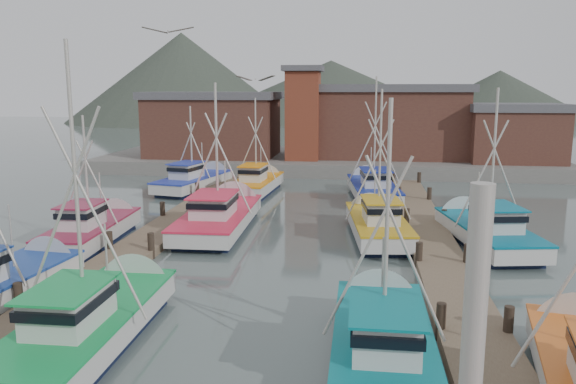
# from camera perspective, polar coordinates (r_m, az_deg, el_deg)

# --- Properties ---
(ground) EXTENTS (260.00, 260.00, 0.00)m
(ground) POSITION_cam_1_polar(r_m,az_deg,el_deg) (20.54, -2.78, -11.49)
(ground) COLOR #455350
(ground) RESTS_ON ground
(dock_left) EXTENTS (2.30, 46.00, 1.50)m
(dock_left) POSITION_cam_1_polar(r_m,az_deg,el_deg) (26.15, -16.51, -6.57)
(dock_left) COLOR brown
(dock_left) RESTS_ON ground
(dock_right) EXTENTS (2.30, 46.00, 1.50)m
(dock_right) POSITION_cam_1_polar(r_m,az_deg,el_deg) (24.23, 15.70, -7.89)
(dock_right) COLOR brown
(dock_right) RESTS_ON ground
(quay) EXTENTS (44.00, 16.00, 1.20)m
(quay) POSITION_cam_1_polar(r_m,az_deg,el_deg) (56.29, 3.97, 3.18)
(quay) COLOR gray
(quay) RESTS_ON ground
(shed_left) EXTENTS (12.72, 8.48, 6.20)m
(shed_left) POSITION_cam_1_polar(r_m,az_deg,el_deg) (55.75, -7.56, 6.90)
(shed_left) COLOR #553226
(shed_left) RESTS_ON quay
(shed_center) EXTENTS (14.84, 9.54, 6.90)m
(shed_center) POSITION_cam_1_polar(r_m,az_deg,el_deg) (55.88, 10.22, 7.19)
(shed_center) COLOR #553226
(shed_center) RESTS_ON quay
(shed_right) EXTENTS (8.48, 6.36, 5.20)m
(shed_right) POSITION_cam_1_polar(r_m,az_deg,el_deg) (54.58, 22.00, 5.64)
(shed_right) COLOR #553226
(shed_right) RESTS_ON quay
(lookout_tower) EXTENTS (3.60, 3.60, 8.50)m
(lookout_tower) POSITION_cam_1_polar(r_m,az_deg,el_deg) (52.07, 1.53, 8.08)
(lookout_tower) COLOR brown
(lookout_tower) RESTS_ON quay
(distant_hills) EXTENTS (175.00, 140.00, 42.00)m
(distant_hills) POSITION_cam_1_polar(r_m,az_deg,el_deg) (142.46, 1.01, 7.32)
(distant_hills) COLOR #3E463A
(distant_hills) RESTS_ON ground
(boat_4) EXTENTS (3.87, 8.91, 9.74)m
(boat_4) POSITION_cam_1_polar(r_m,az_deg,el_deg) (18.70, -18.91, -12.06)
(boat_4) COLOR black
(boat_4) RESTS_ON ground
(boat_5) EXTENTS (3.30, 8.65, 8.15)m
(boat_5) POSITION_cam_1_polar(r_m,az_deg,el_deg) (16.59, 9.53, -14.60)
(boat_5) COLOR black
(boat_5) RESTS_ON ground
(boat_8) EXTENTS (3.71, 10.32, 8.95)m
(boat_8) POSITION_cam_1_polar(r_m,az_deg,el_deg) (31.58, -6.78, -2.43)
(boat_8) COLOR black
(boat_8) RESTS_ON ground
(boat_9) EXTENTS (3.54, 8.74, 8.36)m
(boat_9) POSITION_cam_1_polar(r_m,az_deg,el_deg) (30.04, 8.96, -3.15)
(boat_9) COLOR black
(boat_9) RESTS_ON ground
(boat_10) EXTENTS (2.95, 8.23, 7.05)m
(boat_10) POSITION_cam_1_polar(r_m,az_deg,el_deg) (30.19, -18.99, -3.54)
(boat_10) COLOR black
(boat_10) RESTS_ON ground
(boat_11) EXTENTS (4.20, 9.13, 8.47)m
(boat_11) POSITION_cam_1_polar(r_m,az_deg,el_deg) (29.89, 19.21, -3.68)
(boat_11) COLOR black
(boat_11) RESTS_ON ground
(boat_12) EXTENTS (3.10, 8.35, 7.69)m
(boat_12) POSITION_cam_1_polar(r_m,az_deg,el_deg) (42.31, -3.04, 0.90)
(boat_12) COLOR black
(boat_12) RESTS_ON ground
(boat_13) EXTENTS (3.90, 9.51, 9.31)m
(boat_13) POSITION_cam_1_polar(r_m,az_deg,el_deg) (40.62, 8.54, 0.40)
(boat_13) COLOR black
(boat_13) RESTS_ON ground
(boat_14) EXTENTS (4.43, 9.20, 7.16)m
(boat_14) POSITION_cam_1_polar(r_m,az_deg,el_deg) (44.08, -9.25, 1.16)
(boat_14) COLOR black
(boat_14) RESTS_ON ground
(gull_near) EXTENTS (1.54, 0.66, 0.24)m
(gull_near) POSITION_cam_1_polar(r_m,az_deg,el_deg) (17.42, -12.10, 15.72)
(gull_near) COLOR gray
(gull_near) RESTS_ON ground
(gull_far) EXTENTS (1.46, 0.64, 0.24)m
(gull_far) POSITION_cam_1_polar(r_m,az_deg,el_deg) (19.82, -3.33, 11.39)
(gull_far) COLOR gray
(gull_far) RESTS_ON ground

